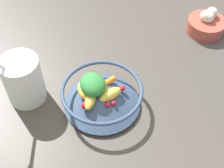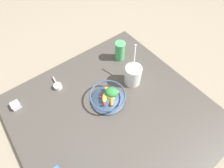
% 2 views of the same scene
% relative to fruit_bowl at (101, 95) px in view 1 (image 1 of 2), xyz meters
% --- Properties ---
extents(ground_plane, '(6.00, 6.00, 0.00)m').
position_rel_fruit_bowl_xyz_m(ground_plane, '(0.02, 0.09, -0.08)').
color(ground_plane, gray).
extents(countertop, '(1.04, 1.04, 0.04)m').
position_rel_fruit_bowl_xyz_m(countertop, '(0.02, 0.09, -0.06)').
color(countertop, '#47423D').
rests_on(countertop, ground_plane).
extents(fruit_bowl, '(0.21, 0.21, 0.09)m').
position_rel_fruit_bowl_xyz_m(fruit_bowl, '(0.00, 0.00, 0.00)').
color(fruit_bowl, '#384C6B').
rests_on(fruit_bowl, countertop).
extents(yogurt_tub, '(0.12, 0.13, 0.24)m').
position_rel_fruit_bowl_xyz_m(yogurt_tub, '(-0.20, -0.02, 0.03)').
color(yogurt_tub, white).
rests_on(yogurt_tub, countertop).
extents(garlic_bowl, '(0.12, 0.12, 0.08)m').
position_rel_fruit_bowl_xyz_m(garlic_bowl, '(0.26, 0.37, -0.01)').
color(garlic_bowl, '#B24C3D').
rests_on(garlic_bowl, countertop).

